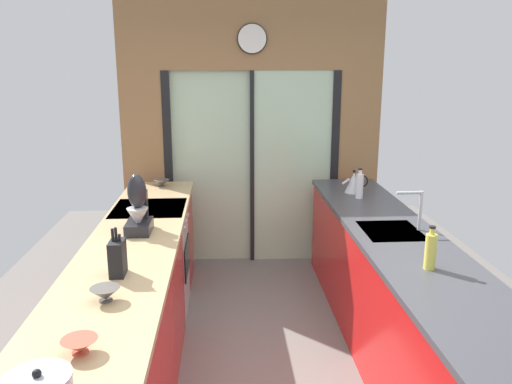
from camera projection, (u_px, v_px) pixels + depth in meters
ground_plane at (265, 348)px, 3.89m from camera, size 5.04×7.60×0.02m
back_wall_unit at (252, 118)px, 5.26m from camera, size 2.64×0.12×2.70m
left_counter_run at (128, 325)px, 3.27m from camera, size 0.62×3.80×0.92m
right_counter_run at (401, 305)px, 3.54m from camera, size 0.62×3.80×0.92m
sink_faucet at (416, 205)px, 3.63m from camera, size 0.19×0.02×0.29m
oven_range at (152, 261)px, 4.35m from camera, size 0.60×0.60×0.92m
mixing_bowl_near at (80, 345)px, 2.12m from camera, size 0.15×0.15×0.06m
mixing_bowl_mid at (105, 294)px, 2.58m from camera, size 0.15×0.15×0.07m
mixing_bowl_far at (162, 183)px, 4.96m from camera, size 0.15×0.15×0.07m
knife_block at (117, 258)px, 2.88m from camera, size 0.08×0.14×0.28m
stand_mixer at (138, 210)px, 3.60m from camera, size 0.17×0.27×0.42m
kettle at (354, 182)px, 4.72m from camera, size 0.25×0.16×0.21m
soap_bottle_near at (431, 251)px, 2.97m from camera, size 0.07×0.07×0.26m
soap_bottle_far at (360, 185)px, 4.51m from camera, size 0.06×0.06×0.27m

